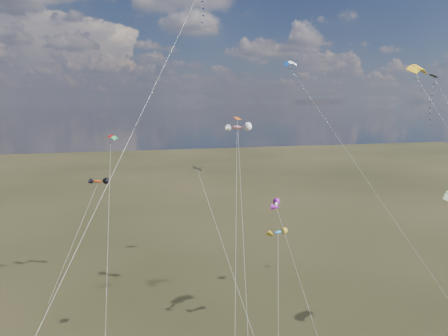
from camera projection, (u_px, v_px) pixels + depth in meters
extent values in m
cube|color=black|center=(433.00, 76.00, 47.60)|extent=(1.07, 1.11, 0.38)
cylinder|color=silver|center=(110.00, 179.00, 34.89)|extent=(22.06, 27.32, 40.44)
cube|color=black|center=(197.00, 168.00, 40.08)|extent=(0.88, 0.94, 0.37)
cylinder|color=silver|center=(236.00, 281.00, 37.57)|extent=(5.31, 10.07, 20.28)
cube|color=#D35515|center=(237.00, 118.00, 51.72)|extent=(1.04, 1.01, 0.35)
cylinder|color=silver|center=(243.00, 228.00, 46.37)|extent=(2.84, 14.72, 24.77)
cylinder|color=silver|center=(369.00, 179.00, 54.86)|extent=(15.56, 19.61, 32.72)
cylinder|color=silver|center=(108.00, 231.00, 49.41)|extent=(1.08, 19.66, 22.03)
ellipsoid|color=#CC4817|center=(98.00, 181.00, 60.95)|extent=(3.15, 2.03, 1.12)
cylinder|color=silver|center=(74.00, 239.00, 57.21)|extent=(6.69, 8.69, 14.88)
cube|color=#332316|center=(48.00, 304.00, 53.47)|extent=(0.10, 0.10, 0.12)
ellipsoid|color=white|center=(276.00, 204.00, 46.08)|extent=(1.75, 2.36, 0.94)
cylinder|color=silver|center=(300.00, 281.00, 43.47)|extent=(2.56, 8.71, 15.21)
ellipsoid|color=red|center=(237.00, 127.00, 51.81)|extent=(3.36, 2.62, 1.34)
cylinder|color=silver|center=(236.00, 238.00, 44.76)|extent=(5.17, 17.48, 23.59)
ellipsoid|color=#257ECC|center=(278.00, 232.00, 46.67)|extent=(2.22, 1.38, 0.84)
cylinder|color=silver|center=(278.00, 301.00, 42.56)|extent=(3.60, 9.73, 11.81)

